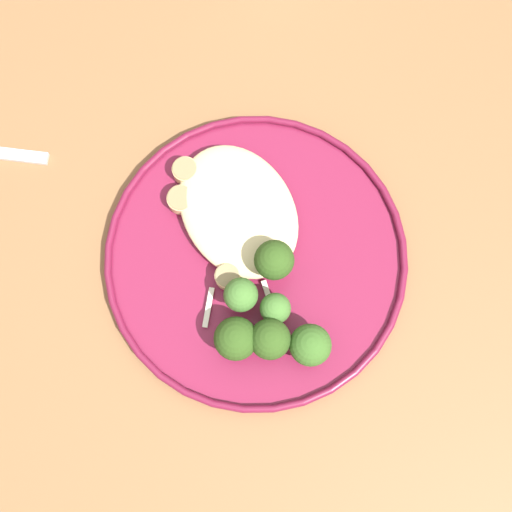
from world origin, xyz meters
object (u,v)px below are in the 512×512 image
(seared_scallop_center_golden, at_px, (257,251))
(broccoli_floret_small_sprig, at_px, (236,339))
(seared_scallop_front_small, at_px, (237,209))
(broccoli_floret_split_head, at_px, (274,260))
(seared_scallop_right_edge, at_px, (227,277))
(broccoli_floret_left_leaning, at_px, (241,295))
(seared_scallop_left_edge, at_px, (185,171))
(seared_scallop_rear_pale, at_px, (236,181))
(dinner_plate, at_px, (256,259))
(broccoli_floret_right_tilted, at_px, (273,307))
(broccoli_floret_center_pile, at_px, (310,345))
(broccoli_floret_tall_stalk, at_px, (270,339))
(seared_scallop_half_hidden, at_px, (181,200))

(seared_scallop_center_golden, height_order, broccoli_floret_small_sprig, broccoli_floret_small_sprig)
(seared_scallop_front_small, distance_m, broccoli_floret_split_head, 0.07)
(seared_scallop_right_edge, height_order, seared_scallop_center_golden, seared_scallop_right_edge)
(broccoli_floret_left_leaning, xyz_separation_m, broccoli_floret_small_sprig, (-0.03, 0.02, -0.00))
(seared_scallop_right_edge, xyz_separation_m, broccoli_floret_left_leaning, (-0.02, -0.00, 0.02))
(broccoli_floret_left_leaning, relative_size, broccoli_floret_split_head, 0.86)
(seared_scallop_left_edge, bearing_deg, broccoli_floret_small_sprig, 168.18)
(seared_scallop_rear_pale, distance_m, broccoli_floret_left_leaning, 0.12)
(dinner_plate, xyz_separation_m, seared_scallop_front_small, (0.05, -0.01, 0.01))
(broccoli_floret_right_tilted, distance_m, broccoli_floret_split_head, 0.04)
(broccoli_floret_right_tilted, bearing_deg, seared_scallop_right_edge, 25.17)
(seared_scallop_rear_pale, height_order, broccoli_floret_center_pile, broccoli_floret_center_pile)
(seared_scallop_center_golden, distance_m, broccoli_floret_tall_stalk, 0.09)
(seared_scallop_half_hidden, bearing_deg, seared_scallop_rear_pale, -99.52)
(seared_scallop_front_small, xyz_separation_m, seared_scallop_center_golden, (-0.05, 0.00, -0.00))
(seared_scallop_rear_pale, distance_m, broccoli_floret_right_tilted, 0.13)
(seared_scallop_left_edge, height_order, broccoli_floret_left_leaning, broccoli_floret_left_leaning)
(broccoli_floret_center_pile, xyz_separation_m, broccoli_floret_split_head, (0.08, -0.01, 0.01))
(broccoli_floret_small_sprig, bearing_deg, broccoli_floret_left_leaning, -35.29)
(seared_scallop_center_golden, distance_m, broccoli_floret_center_pile, 0.10)
(broccoli_floret_center_pile, relative_size, broccoli_floret_split_head, 0.85)
(seared_scallop_left_edge, distance_m, seared_scallop_center_golden, 0.11)
(seared_scallop_rear_pale, distance_m, broccoli_floret_small_sprig, 0.15)
(seared_scallop_front_small, height_order, seared_scallop_right_edge, seared_scallop_right_edge)
(seared_scallop_front_small, xyz_separation_m, broccoli_floret_split_head, (-0.07, -0.00, 0.03))
(seared_scallop_right_edge, xyz_separation_m, broccoli_floret_right_tilted, (-0.05, -0.02, 0.01))
(seared_scallop_left_edge, bearing_deg, broccoli_floret_left_leaning, 174.70)
(seared_scallop_rear_pale, bearing_deg, seared_scallop_front_small, 153.20)
(broccoli_floret_right_tilted, height_order, broccoli_floret_tall_stalk, broccoli_floret_tall_stalk)
(dinner_plate, distance_m, broccoli_floret_split_head, 0.04)
(broccoli_floret_tall_stalk, xyz_separation_m, broccoli_floret_left_leaning, (0.05, 0.00, -0.00))
(broccoli_floret_left_leaning, bearing_deg, seared_scallop_right_edge, 2.94)
(seared_scallop_right_edge, height_order, seared_scallop_half_hidden, seared_scallop_right_edge)
(seared_scallop_right_edge, distance_m, seared_scallop_rear_pale, 0.09)
(seared_scallop_center_golden, relative_size, broccoli_floret_tall_stalk, 0.45)
(seared_scallop_half_hidden, bearing_deg, broccoli_floret_left_leaning, -177.71)
(seared_scallop_front_small, relative_size, seared_scallop_left_edge, 1.18)
(broccoli_floret_center_pile, bearing_deg, seared_scallop_right_edge, 19.99)
(broccoli_floret_center_pile, bearing_deg, seared_scallop_center_golden, -1.16)
(seared_scallop_front_small, height_order, broccoli_floret_center_pile, broccoli_floret_center_pile)
(seared_scallop_right_edge, xyz_separation_m, broccoli_floret_center_pile, (-0.09, -0.03, 0.02))
(seared_scallop_half_hidden, distance_m, broccoli_floret_split_head, 0.11)
(dinner_plate, height_order, broccoli_floret_tall_stalk, broccoli_floret_tall_stalk)
(broccoli_floret_center_pile, bearing_deg, seared_scallop_front_small, -2.26)
(seared_scallop_front_small, xyz_separation_m, broccoli_floret_right_tilted, (-0.10, 0.02, 0.02))
(seared_scallop_front_small, height_order, broccoli_floret_tall_stalk, broccoli_floret_tall_stalk)
(seared_scallop_half_hidden, relative_size, broccoli_floret_left_leaning, 0.52)
(dinner_plate, height_order, seared_scallop_left_edge, seared_scallop_left_edge)
(dinner_plate, distance_m, broccoli_floret_left_leaning, 0.05)
(seared_scallop_center_golden, xyz_separation_m, broccoli_floret_right_tilted, (-0.06, 0.01, 0.02))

